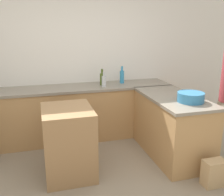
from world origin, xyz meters
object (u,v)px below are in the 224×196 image
object	(u,v)px
dish_soap_bottle	(122,76)
mixing_bowl	(191,97)
olive_oil_bottle	(102,79)
vinegar_bottle_clear	(104,81)
island_table	(68,142)
paper_bag	(214,173)

from	to	relation	value
dish_soap_bottle	mixing_bowl	bearing A→B (deg)	-69.36
olive_oil_bottle	vinegar_bottle_clear	distance (m)	0.12
olive_oil_bottle	mixing_bowl	bearing A→B (deg)	-56.06
island_table	olive_oil_bottle	distance (m)	1.42
paper_bag	island_table	bearing A→B (deg)	155.18
olive_oil_bottle	paper_bag	world-z (taller)	olive_oil_bottle
dish_soap_bottle	vinegar_bottle_clear	xyz separation A→B (m)	(-0.36, -0.17, -0.02)
island_table	dish_soap_bottle	xyz separation A→B (m)	(1.08, 1.15, 0.57)
vinegar_bottle_clear	paper_bag	bearing A→B (deg)	-62.25
dish_soap_bottle	olive_oil_bottle	bearing A→B (deg)	-171.83
island_table	paper_bag	bearing A→B (deg)	-24.82
olive_oil_bottle	dish_soap_bottle	xyz separation A→B (m)	(0.36, 0.05, 0.01)
island_table	vinegar_bottle_clear	world-z (taller)	vinegar_bottle_clear
mixing_bowl	olive_oil_bottle	distance (m)	1.56
mixing_bowl	island_table	bearing A→B (deg)	173.04
mixing_bowl	vinegar_bottle_clear	distance (m)	1.46
mixing_bowl	dish_soap_bottle	xyz separation A→B (m)	(-0.51, 1.34, 0.05)
vinegar_bottle_clear	paper_bag	size ratio (longest dim) A/B	0.73
mixing_bowl	dish_soap_bottle	world-z (taller)	dish_soap_bottle
olive_oil_bottle	dish_soap_bottle	bearing A→B (deg)	8.17
vinegar_bottle_clear	paper_bag	distance (m)	2.12
island_table	paper_bag	distance (m)	1.81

